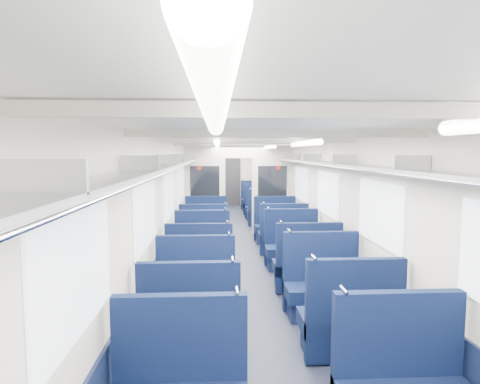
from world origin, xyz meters
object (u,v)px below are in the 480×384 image
seat_16 (204,239)px  seat_22 (209,210)px  seat_13 (307,269)px  seat_19 (275,228)px  seat_10 (196,296)px  seat_26 (210,201)px  seat_8 (190,330)px  seat_18 (206,228)px  seat_14 (202,252)px  seat_17 (283,238)px  seat_24 (210,204)px  seat_23 (261,209)px  seat_20 (208,215)px  seat_21 (265,214)px  seat_25 (258,205)px  bulkhead (239,188)px  seat_9 (350,325)px  seat_12 (200,270)px  end_door (231,181)px  seat_15 (292,250)px  seat_11 (323,290)px  seat_27 (255,201)px

seat_16 → seat_22: (0.00, 4.35, 0.00)m
seat_13 → seat_19: same height
seat_10 → seat_26: same height
seat_8 → seat_18: (0.00, 5.70, 0.00)m
seat_10 → seat_16: (0.00, 3.44, 0.00)m
seat_14 → seat_19: size_ratio=1.00×
seat_10 → seat_17: same height
seat_24 → seat_23: bearing=-36.5°
seat_8 → seat_14: bearing=90.0°
seat_8 → seat_20: same height
seat_21 → seat_16: bearing=-116.3°
seat_13 → seat_17: same height
seat_10 → seat_21: 7.00m
seat_21 → seat_25: 2.15m
bulkhead → seat_9: size_ratio=2.49×
seat_12 → seat_22: 6.63m
seat_14 → seat_22: size_ratio=1.00×
end_door → seat_8: (-0.83, -12.55, -0.65)m
seat_15 → seat_20: size_ratio=1.00×
seat_15 → seat_20: (-1.66, 4.30, 0.00)m
seat_8 → seat_23: (1.66, 8.91, 0.00)m
end_door → seat_25: size_ratio=1.78×
seat_14 → seat_17: 2.02m
seat_17 → seat_19: 1.14m
seat_12 → seat_17: bearing=53.9°
bulkhead → seat_14: 3.50m
seat_19 → seat_20: 2.67m
seat_20 → seat_23: bearing=36.8°
seat_13 → seat_25: same height
seat_14 → seat_26: same height
seat_10 → seat_25: same height
seat_17 → seat_23: 4.48m
seat_26 → seat_20: bearing=-90.0°
seat_8 → seat_11: size_ratio=1.00×
seat_23 → seat_25: bearing=90.0°
seat_20 → seat_26: (0.00, 3.54, 0.00)m
seat_8 → seat_18: bearing=90.0°
seat_13 → seat_19: bearing=90.0°
seat_15 → seat_21: size_ratio=1.00×
seat_15 → seat_20: 4.61m
end_door → seat_25: 2.81m
seat_10 → seat_27: same height
seat_20 → seat_25: (1.66, 2.28, 0.00)m
seat_8 → seat_27: (1.66, 11.11, 0.00)m
seat_12 → seat_16: size_ratio=1.00×
end_door → seat_15: end_door is taller
seat_16 → seat_26: bearing=90.0°
seat_15 → seat_26: size_ratio=1.00×
seat_11 → seat_12: same height
seat_12 → seat_16: same height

